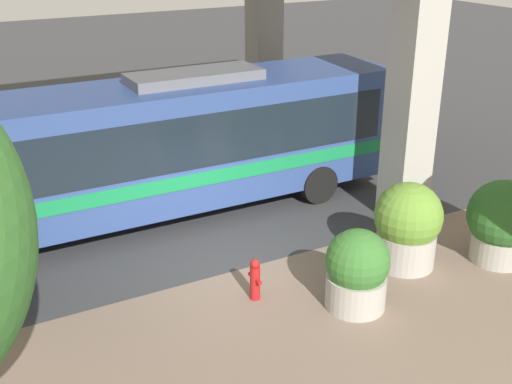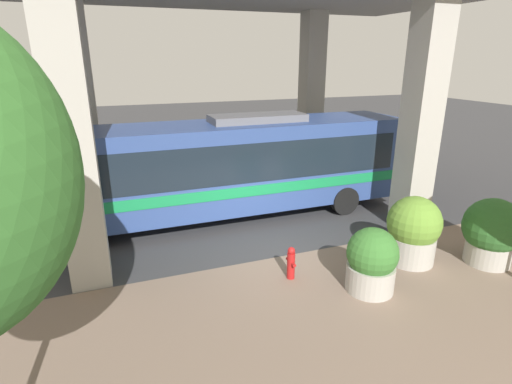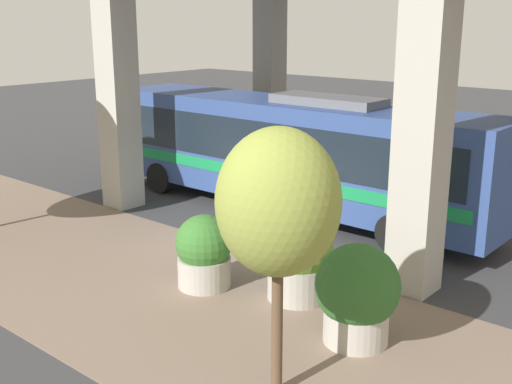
{
  "view_description": "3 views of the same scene",
  "coord_description": "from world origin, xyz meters",
  "px_view_note": "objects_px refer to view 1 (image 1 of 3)",
  "views": [
    {
      "loc": [
        -10.43,
        5.18,
        6.73
      ],
      "look_at": [
        -0.65,
        -0.12,
        2.02
      ],
      "focal_mm": 45.0,
      "sensor_mm": 36.0,
      "label": 1
    },
    {
      "loc": [
        -9.06,
        4.06,
        5.29
      ],
      "look_at": [
        1.11,
        0.26,
        1.6
      ],
      "focal_mm": 28.0,
      "sensor_mm": 36.0,
      "label": 2
    },
    {
      "loc": [
        -11.19,
        -10.43,
        5.59
      ],
      "look_at": [
        -0.21,
        -1.08,
        1.62
      ],
      "focal_mm": 45.0,
      "sensor_mm": 36.0,
      "label": 3
    }
  ],
  "objects_px": {
    "planter_front": "(357,271)",
    "planter_middle": "(502,222)",
    "fire_hydrant": "(255,279)",
    "planter_back": "(407,226)",
    "bus": "(148,144)"
  },
  "relations": [
    {
      "from": "planter_middle",
      "to": "planter_front",
      "type": "bearing_deg",
      "value": 90.05
    },
    {
      "from": "planter_front",
      "to": "planter_back",
      "type": "xyz_separation_m",
      "value": [
        0.8,
        -1.88,
        0.15
      ]
    },
    {
      "from": "bus",
      "to": "planter_middle",
      "type": "bearing_deg",
      "value": -134.03
    },
    {
      "from": "fire_hydrant",
      "to": "planter_back",
      "type": "height_order",
      "value": "planter_back"
    },
    {
      "from": "bus",
      "to": "planter_back",
      "type": "height_order",
      "value": "bus"
    },
    {
      "from": "bus",
      "to": "planter_front",
      "type": "bearing_deg",
      "value": -160.2
    },
    {
      "from": "bus",
      "to": "planter_back",
      "type": "bearing_deg",
      "value": -140.84
    },
    {
      "from": "fire_hydrant",
      "to": "planter_back",
      "type": "relative_size",
      "value": 0.47
    },
    {
      "from": "fire_hydrant",
      "to": "planter_back",
      "type": "distance_m",
      "value": 3.46
    },
    {
      "from": "fire_hydrant",
      "to": "planter_front",
      "type": "height_order",
      "value": "planter_front"
    },
    {
      "from": "planter_front",
      "to": "planter_back",
      "type": "bearing_deg",
      "value": -66.81
    },
    {
      "from": "fire_hydrant",
      "to": "planter_front",
      "type": "bearing_deg",
      "value": -126.18
    },
    {
      "from": "planter_front",
      "to": "planter_middle",
      "type": "xyz_separation_m",
      "value": [
        0.0,
        -3.75,
        0.15
      ]
    },
    {
      "from": "fire_hydrant",
      "to": "planter_middle",
      "type": "xyz_separation_m",
      "value": [
        -1.12,
        -5.29,
        0.48
      ]
    },
    {
      "from": "fire_hydrant",
      "to": "planter_front",
      "type": "xyz_separation_m",
      "value": [
        -1.12,
        -1.54,
        0.33
      ]
    }
  ]
}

